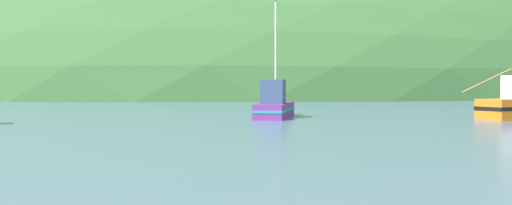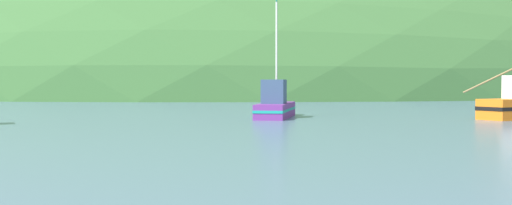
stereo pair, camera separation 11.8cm
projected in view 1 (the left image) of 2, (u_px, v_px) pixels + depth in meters
hill_far_right at (18, 87)px, 215.16m from camera, size 151.56×121.25×53.77m
hill_mid_left at (423, 87)px, 213.44m from camera, size 166.82×133.45×41.45m
hill_far_left at (257, 91)px, 141.82m from camera, size 177.39×141.92×56.08m
fishing_boat_purple at (274, 106)px, 42.21m from camera, size 4.15×7.06×7.58m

